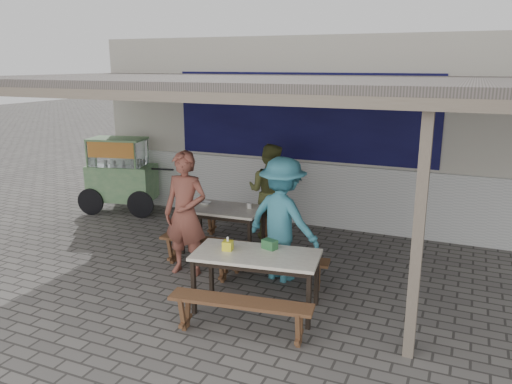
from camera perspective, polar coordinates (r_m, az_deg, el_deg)
The scene contains 17 objects.
ground at distance 7.13m, azimuth -1.48°, elevation -10.48°, with size 60.00×60.00×0.00m, color #5F5A56.
back_wall at distance 9.91m, azimuth 7.24°, elevation 6.91°, with size 9.00×1.28×3.50m.
warung_roof at distance 7.29m, azimuth 1.53°, elevation 12.18°, with size 9.00×4.21×2.81m.
table_left at distance 8.09m, azimuth -3.80°, elevation -2.33°, with size 1.32×0.84×0.75m.
bench_left_street at distance 7.59m, azimuth -5.94°, elevation -6.22°, with size 1.40×0.36×0.45m.
bench_left_wall at distance 8.82m, azimuth -1.89°, elevation -3.17°, with size 1.40×0.36×0.45m.
table_right at distance 6.18m, azimuth 0.03°, elevation -7.68°, with size 1.63×0.95×0.75m.
bench_right_street at distance 5.73m, azimuth -1.80°, elevation -13.23°, with size 1.66×0.51×0.45m.
bench_right_wall at distance 6.92m, azimuth 1.52°, elevation -8.17°, with size 1.66×0.51×0.45m.
vendor_cart at distance 10.64m, azimuth -15.22°, elevation 2.20°, with size 1.83×1.04×1.54m.
patron_street_side at distance 7.25m, azimuth -8.05°, elevation -2.47°, with size 0.66×0.44×1.82m, color brown.
patron_wall_side at distance 8.71m, azimuth 1.59°, elevation 0.06°, with size 0.82×0.64×1.68m, color brown.
patron_right_table at distance 7.00m, azimuth 3.06°, elevation -3.16°, with size 1.15×0.66×1.78m, color teal.
tissue_box at distance 6.25m, azimuth -3.25°, elevation -6.13°, with size 0.12×0.12×0.12m, color yellow.
donation_box at distance 6.28m, azimuth 1.58°, elevation -6.00°, with size 0.18×0.12×0.12m, color #2E693A.
condiment_jar at distance 8.01m, azimuth -0.78°, elevation -1.56°, with size 0.08×0.08×0.09m, color silver.
condiment_bowl at distance 8.28m, azimuth -5.77°, elevation -1.26°, with size 0.17×0.17×0.04m, color silver.
Camera 1 is at (2.73, -5.86, 3.01)m, focal length 35.00 mm.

